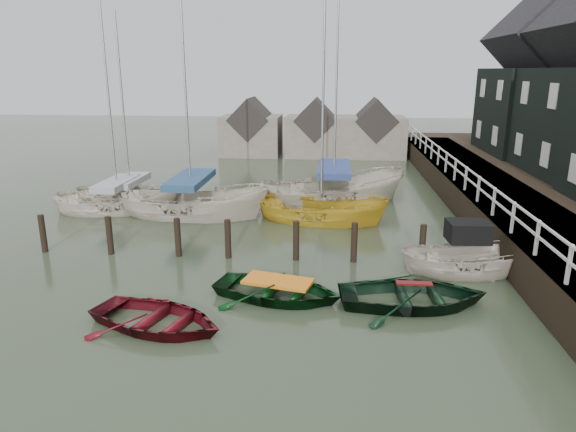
# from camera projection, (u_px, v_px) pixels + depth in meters

# --- Properties ---
(ground) EXTENTS (120.00, 120.00, 0.00)m
(ground) POSITION_uv_depth(u_px,v_px,m) (248.00, 294.00, 15.19)
(ground) COLOR #293521
(ground) RESTS_ON ground
(pier) EXTENTS (3.04, 32.00, 2.70)m
(pier) POSITION_uv_depth(u_px,v_px,m) (485.00, 198.00, 23.76)
(pier) COLOR black
(pier) RESTS_ON ground
(mooring_pilings) EXTENTS (13.72, 0.22, 1.80)m
(mooring_pilings) POSITION_uv_depth(u_px,v_px,m) (231.00, 244.00, 18.02)
(mooring_pilings) COLOR black
(mooring_pilings) RESTS_ON ground
(far_sheds) EXTENTS (14.00, 4.08, 4.39)m
(far_sheds) POSITION_uv_depth(u_px,v_px,m) (313.00, 131.00, 39.51)
(far_sheds) COLOR #665B51
(far_sheds) RESTS_ON ground
(rowboat_red) EXTENTS (4.32, 3.65, 0.76)m
(rowboat_red) POSITION_uv_depth(u_px,v_px,m) (158.00, 327.00, 13.24)
(rowboat_red) COLOR #4E0B12
(rowboat_red) RESTS_ON ground
(rowboat_green) EXTENTS (4.32, 3.54, 0.78)m
(rowboat_green) POSITION_uv_depth(u_px,v_px,m) (278.00, 298.00, 14.94)
(rowboat_green) COLOR black
(rowboat_green) RESTS_ON ground
(rowboat_dkgreen) EXTENTS (4.40, 3.31, 0.86)m
(rowboat_dkgreen) POSITION_uv_depth(u_px,v_px,m) (413.00, 305.00, 14.50)
(rowboat_dkgreen) COLOR black
(rowboat_dkgreen) RESTS_ON ground
(motorboat) EXTENTS (4.35, 1.84, 2.55)m
(motorboat) POSITION_uv_depth(u_px,v_px,m) (466.00, 271.00, 16.68)
(motorboat) COLOR beige
(motorboat) RESTS_ON ground
(sailboat_a) EXTENTS (6.09, 3.42, 10.57)m
(sailboat_a) POSITION_uv_depth(u_px,v_px,m) (119.00, 210.00, 24.10)
(sailboat_a) COLOR beige
(sailboat_a) RESTS_ON ground
(sailboat_b) EXTENTS (7.47, 3.44, 12.85)m
(sailboat_b) POSITION_uv_depth(u_px,v_px,m) (192.00, 214.00, 23.47)
(sailboat_b) COLOR beige
(sailboat_b) RESTS_ON ground
(sailboat_c) EXTENTS (6.15, 3.27, 10.22)m
(sailboat_c) POSITION_uv_depth(u_px,v_px,m) (321.00, 221.00, 22.56)
(sailboat_c) COLOR gold
(sailboat_c) RESTS_ON ground
(sailboat_d) EXTENTS (8.21, 5.71, 12.02)m
(sailboat_d) POSITION_uv_depth(u_px,v_px,m) (333.00, 202.00, 25.53)
(sailboat_d) COLOR #BDB5A1
(sailboat_d) RESTS_ON ground
(sailboat_e) EXTENTS (5.57, 2.36, 10.01)m
(sailboat_e) POSITION_uv_depth(u_px,v_px,m) (131.00, 205.00, 24.96)
(sailboat_e) COLOR beige
(sailboat_e) RESTS_ON ground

